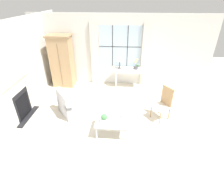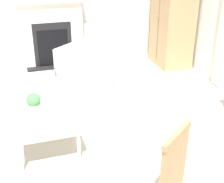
{
  "view_description": "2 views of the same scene",
  "coord_description": "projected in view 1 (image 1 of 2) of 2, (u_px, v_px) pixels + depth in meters",
  "views": [
    {
      "loc": [
        0.23,
        -3.85,
        3.39
      ],
      "look_at": [
        -0.13,
        0.67,
        0.85
      ],
      "focal_mm": 28.0,
      "sensor_mm": 36.0,
      "label": 1
    },
    {
      "loc": [
        3.2,
        -0.29,
        2.28
      ],
      "look_at": [
        -0.02,
        0.71,
        0.67
      ],
      "focal_mm": 50.0,
      "sensor_mm": 36.0,
      "label": 2
    }
  ],
  "objects": [
    {
      "name": "side_chair_wooden",
      "position": [
        164.0,
        102.0,
        5.23
      ],
      "size": [
        0.62,
        0.62,
        1.04
      ],
      "color": "beige",
      "rests_on": "ground_plane"
    },
    {
      "name": "wall_back_windowed",
      "position": [
        120.0,
        51.0,
        6.97
      ],
      "size": [
        7.2,
        0.14,
        2.8
      ],
      "color": "silver",
      "rests_on": "ground_plane"
    },
    {
      "name": "fireplace",
      "position": [
        17.0,
        96.0,
        5.15
      ],
      "size": [
        0.34,
        1.31,
        2.25
      ],
      "color": "black",
      "rests_on": "ground_plane"
    },
    {
      "name": "coffee_table",
      "position": [
        112.0,
        121.0,
        4.74
      ],
      "size": [
        0.85,
        0.74,
        0.43
      ],
      "color": "silver",
      "rests_on": "ground_plane"
    },
    {
      "name": "table_lamp",
      "position": [
        120.0,
        59.0,
        6.79
      ],
      "size": [
        0.3,
        0.3,
        0.51
      ],
      "color": "#4C4742",
      "rests_on": "console_table"
    },
    {
      "name": "pillar_candle",
      "position": [
        122.0,
        116.0,
        4.79
      ],
      "size": [
        0.1,
        0.1,
        0.12
      ],
      "color": "silver",
      "rests_on": "coffee_table"
    },
    {
      "name": "armchair_upholstered",
      "position": [
        74.0,
        104.0,
        5.65
      ],
      "size": [
        1.22,
        1.21,
        0.81
      ],
      "color": "#B2B2B7",
      "rests_on": "ground_plane"
    },
    {
      "name": "armoire",
      "position": [
        62.0,
        61.0,
        6.97
      ],
      "size": [
        0.9,
        0.65,
        2.08
      ],
      "color": "tan",
      "rests_on": "ground_plane"
    },
    {
      "name": "wall_left",
      "position": [
        12.0,
        72.0,
        5.07
      ],
      "size": [
        0.06,
        7.2,
        2.8
      ],
      "primitive_type": "cube",
      "color": "silver",
      "rests_on": "ground_plane"
    },
    {
      "name": "ground_plane",
      "position": [
        115.0,
        129.0,
        5.01
      ],
      "size": [
        14.0,
        14.0,
        0.0
      ],
      "primitive_type": "plane",
      "color": "beige"
    },
    {
      "name": "potted_orchid",
      "position": [
        136.0,
        65.0,
        6.86
      ],
      "size": [
        0.22,
        0.18,
        0.44
      ],
      "color": "#4C4C51",
      "rests_on": "console_table"
    },
    {
      "name": "console_table",
      "position": [
        129.0,
        71.0,
        7.02
      ],
      "size": [
        1.14,
        0.44,
        0.78
      ],
      "color": "white",
      "rests_on": "ground_plane"
    },
    {
      "name": "potted_plant_small",
      "position": [
        104.0,
        118.0,
        4.59
      ],
      "size": [
        0.17,
        0.17,
        0.23
      ],
      "color": "white",
      "rests_on": "coffee_table"
    }
  ]
}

